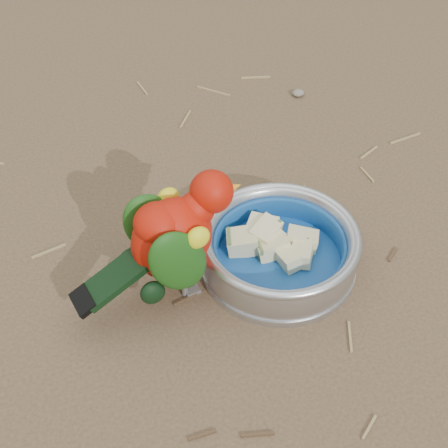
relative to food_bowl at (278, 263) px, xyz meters
name	(u,v)px	position (x,y,z in m)	size (l,w,h in m)	color
ground	(215,251)	(-0.07, 0.05, -0.01)	(60.00, 60.00, 0.00)	brown
food_bowl	(278,263)	(0.00, 0.00, 0.00)	(0.21, 0.21, 0.02)	#B2B2BA
bowl_wall	(279,247)	(0.00, 0.00, 0.03)	(0.21, 0.21, 0.04)	#B2B2BA
fruit_wedges	(279,251)	(0.00, 0.00, 0.02)	(0.12, 0.12, 0.03)	beige
lory_parrot	(175,245)	(-0.14, 0.00, 0.07)	(0.10, 0.20, 0.17)	#AC1406
ground_debris	(242,243)	(-0.03, 0.05, -0.01)	(0.90, 0.80, 0.01)	#947C4F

